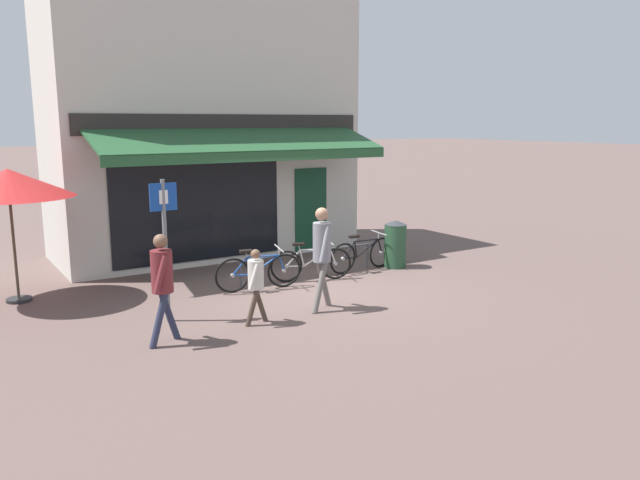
% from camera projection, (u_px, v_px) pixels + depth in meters
% --- Properties ---
extents(ground_plane, '(160.00, 160.00, 0.00)m').
position_uv_depth(ground_plane, '(310.00, 289.00, 12.21)').
color(ground_plane, brown).
extents(shop_front, '(7.14, 4.52, 6.14)m').
position_uv_depth(shop_front, '(204.00, 128.00, 15.18)').
color(shop_front, beige).
rests_on(shop_front, ground_plane).
extents(bike_rack_rail, '(3.21, 0.04, 0.57)m').
position_uv_depth(bike_rack_rail, '(308.00, 256.00, 13.01)').
color(bike_rack_rail, '#47494F').
rests_on(bike_rack_rail, ground_plane).
extents(bicycle_blue, '(1.73, 0.57, 0.85)m').
position_uv_depth(bicycle_blue, '(259.00, 272.00, 12.04)').
color(bicycle_blue, black).
rests_on(bicycle_blue, ground_plane).
extents(bicycle_silver, '(1.63, 0.67, 0.80)m').
position_uv_depth(bicycle_silver, '(311.00, 264.00, 12.77)').
color(bicycle_silver, black).
rests_on(bicycle_silver, ground_plane).
extents(bicycle_black, '(1.80, 0.52, 0.84)m').
position_uv_depth(bicycle_black, '(362.00, 254.00, 13.62)').
color(bicycle_black, black).
rests_on(bicycle_black, ground_plane).
extents(pedestrian_adult, '(0.57, 0.57, 1.81)m').
position_uv_depth(pedestrian_adult, '(322.00, 247.00, 10.68)').
color(pedestrian_adult, slate).
rests_on(pedestrian_adult, ground_plane).
extents(pedestrian_child, '(0.46, 0.34, 1.24)m').
position_uv_depth(pedestrian_child, '(256.00, 279.00, 9.98)').
color(pedestrian_child, '#47382D').
rests_on(pedestrian_child, ground_plane).
extents(pedestrian_second_adult, '(0.55, 0.53, 1.66)m').
position_uv_depth(pedestrian_second_adult, '(162.00, 277.00, 9.03)').
color(pedestrian_second_adult, '#282D47').
rests_on(pedestrian_second_adult, ground_plane).
extents(litter_bin, '(0.50, 0.50, 1.07)m').
position_uv_depth(litter_bin, '(395.00, 244.00, 13.94)').
color(litter_bin, '#23472D').
rests_on(litter_bin, ground_plane).
extents(parking_sign, '(0.44, 0.07, 2.33)m').
position_uv_depth(parking_sign, '(165.00, 235.00, 9.98)').
color(parking_sign, slate).
rests_on(parking_sign, ground_plane).
extents(cafe_parasol, '(2.24, 2.24, 2.41)m').
position_uv_depth(cafe_parasol, '(8.00, 184.00, 10.97)').
color(cafe_parasol, '#4C3D2D').
rests_on(cafe_parasol, ground_plane).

